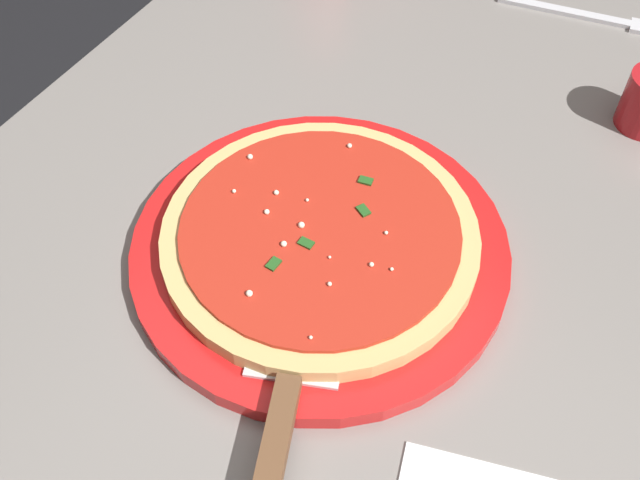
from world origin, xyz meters
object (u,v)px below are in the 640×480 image
at_px(pizza, 320,236).
at_px(fork, 590,17).
at_px(pizza_server, 283,412).
at_px(serving_plate, 320,249).

distance_m(pizza, fork, 0.46).
xyz_separation_m(pizza, fork, (-0.45, 0.11, -0.02)).
bearing_deg(pizza_server, pizza, -160.89).
height_order(pizza, fork, pizza).
relative_size(serving_plate, pizza_server, 1.42).
relative_size(pizza, pizza_server, 1.18).
bearing_deg(pizza, pizza_server, 19.11).
bearing_deg(pizza_server, serving_plate, -160.89).
relative_size(pizza, fork, 1.40).
distance_m(serving_plate, pizza, 0.02).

